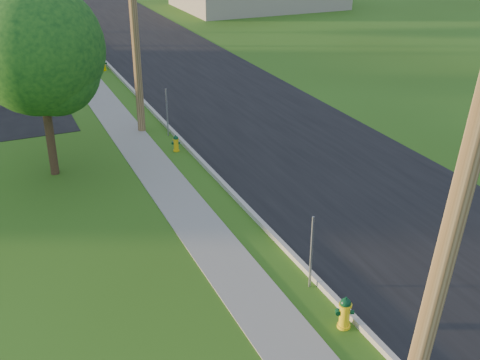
{
  "coord_description": "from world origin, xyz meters",
  "views": [
    {
      "loc": [
        -6.42,
        -6.66,
        8.82
      ],
      "look_at": [
        0.0,
        8.0,
        1.4
      ],
      "focal_mm": 45.0,
      "sensor_mm": 36.0,
      "label": 1
    }
  ],
  "objects_px": {
    "tree_verge": "(42,55)",
    "hydrant_far": "(103,64)",
    "utility_pole_mid": "(133,11)",
    "utility_pole_near": "(456,214)",
    "hydrant_near": "(345,313)",
    "hydrant_mid": "(176,143)"
  },
  "relations": [
    {
      "from": "tree_verge",
      "to": "utility_pole_near",
      "type": "bearing_deg",
      "value": -75.23
    },
    {
      "from": "utility_pole_near",
      "to": "hydrant_far",
      "type": "bearing_deg",
      "value": 88.7
    },
    {
      "from": "hydrant_mid",
      "to": "hydrant_far",
      "type": "distance_m",
      "value": 13.43
    },
    {
      "from": "utility_pole_near",
      "to": "hydrant_mid",
      "type": "height_order",
      "value": "utility_pole_near"
    },
    {
      "from": "hydrant_mid",
      "to": "hydrant_near",
      "type": "bearing_deg",
      "value": -89.25
    },
    {
      "from": "tree_verge",
      "to": "hydrant_far",
      "type": "height_order",
      "value": "tree_verge"
    },
    {
      "from": "tree_verge",
      "to": "hydrant_far",
      "type": "bearing_deg",
      "value": 71.66
    },
    {
      "from": "utility_pole_near",
      "to": "hydrant_far",
      "type": "height_order",
      "value": "utility_pole_near"
    },
    {
      "from": "utility_pole_mid",
      "to": "hydrant_near",
      "type": "height_order",
      "value": "utility_pole_mid"
    },
    {
      "from": "utility_pole_near",
      "to": "tree_verge",
      "type": "relative_size",
      "value": 1.43
    },
    {
      "from": "hydrant_near",
      "to": "hydrant_mid",
      "type": "relative_size",
      "value": 1.24
    },
    {
      "from": "utility_pole_near",
      "to": "tree_verge",
      "type": "bearing_deg",
      "value": 104.77
    },
    {
      "from": "hydrant_mid",
      "to": "hydrant_far",
      "type": "height_order",
      "value": "hydrant_far"
    },
    {
      "from": "hydrant_near",
      "to": "hydrant_far",
      "type": "relative_size",
      "value": 0.99
    },
    {
      "from": "tree_verge",
      "to": "hydrant_far",
      "type": "xyz_separation_m",
      "value": [
        4.57,
        13.79,
        -3.87
      ]
    },
    {
      "from": "utility_pole_near",
      "to": "utility_pole_mid",
      "type": "relative_size",
      "value": 0.97
    },
    {
      "from": "utility_pole_mid",
      "to": "hydrant_far",
      "type": "height_order",
      "value": "utility_pole_mid"
    },
    {
      "from": "utility_pole_near",
      "to": "hydrant_near",
      "type": "bearing_deg",
      "value": 77.56
    },
    {
      "from": "hydrant_near",
      "to": "hydrant_far",
      "type": "height_order",
      "value": "hydrant_far"
    },
    {
      "from": "utility_pole_mid",
      "to": "tree_verge",
      "type": "xyz_separation_m",
      "value": [
        -3.92,
        -3.14,
        -0.68
      ]
    },
    {
      "from": "hydrant_near",
      "to": "hydrant_far",
      "type": "bearing_deg",
      "value": 90.27
    },
    {
      "from": "utility_pole_mid",
      "to": "tree_verge",
      "type": "height_order",
      "value": "utility_pole_mid"
    }
  ]
}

